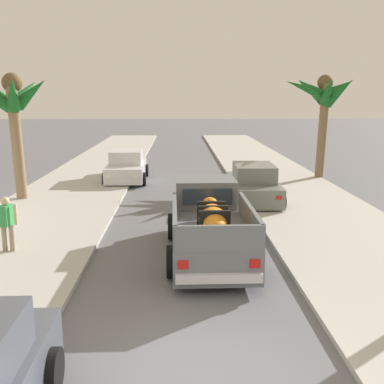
# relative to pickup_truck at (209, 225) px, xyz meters

# --- Properties ---
(ground_plane) EXTENTS (160.00, 160.00, 0.00)m
(ground_plane) POSITION_rel_pickup_truck_xyz_m (-0.64, -5.37, -0.81)
(ground_plane) COLOR slate
(sidewalk_left) EXTENTS (4.64, 60.00, 0.12)m
(sidewalk_left) POSITION_rel_pickup_truck_xyz_m (-5.41, 6.63, -0.75)
(sidewalk_left) COLOR #B2AFA8
(sidewalk_left) RESTS_ON ground
(sidewalk_right) EXTENTS (4.64, 60.00, 0.12)m
(sidewalk_right) POSITION_rel_pickup_truck_xyz_m (4.14, 6.63, -0.75)
(sidewalk_right) COLOR #B2AFA8
(sidewalk_right) RESTS_ON ground
(curb_left) EXTENTS (0.16, 60.00, 0.10)m
(curb_left) POSITION_rel_pickup_truck_xyz_m (-4.49, 6.63, -0.76)
(curb_left) COLOR silver
(curb_left) RESTS_ON ground
(curb_right) EXTENTS (0.16, 60.00, 0.10)m
(curb_right) POSITION_rel_pickup_truck_xyz_m (3.22, 6.63, -0.76)
(curb_right) COLOR silver
(curb_right) RESTS_ON ground
(pickup_truck) EXTENTS (2.25, 5.23, 1.80)m
(pickup_truck) POSITION_rel_pickup_truck_xyz_m (0.00, 0.00, 0.00)
(pickup_truck) COLOR slate
(pickup_truck) RESTS_ON ground
(car_right_near) EXTENTS (2.09, 4.29, 1.54)m
(car_right_near) POSITION_rel_pickup_truck_xyz_m (-3.38, 10.90, -0.10)
(car_right_near) COLOR silver
(car_right_near) RESTS_ON ground
(car_left_mid) EXTENTS (2.12, 4.30, 1.54)m
(car_left_mid) POSITION_rel_pickup_truck_xyz_m (2.17, 6.02, -0.10)
(car_left_mid) COLOR slate
(car_left_mid) RESTS_ON ground
(palm_tree_left_mid) EXTENTS (3.43, 3.39, 5.04)m
(palm_tree_left_mid) POSITION_rel_pickup_truck_xyz_m (-7.18, 6.34, 3.09)
(palm_tree_left_mid) COLOR #846B4C
(palm_tree_left_mid) RESTS_ON ground
(palm_tree_right_mid) EXTENTS (3.49, 3.89, 5.19)m
(palm_tree_right_mid) POSITION_rel_pickup_truck_xyz_m (6.28, 11.01, 3.35)
(palm_tree_right_mid) COLOR brown
(palm_tree_right_mid) RESTS_ON ground
(pedestrian) EXTENTS (0.57, 0.41, 1.59)m
(pedestrian) POSITION_rel_pickup_truck_xyz_m (-5.31, 0.05, 0.10)
(pedestrian) COLOR gray
(pedestrian) RESTS_ON ground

